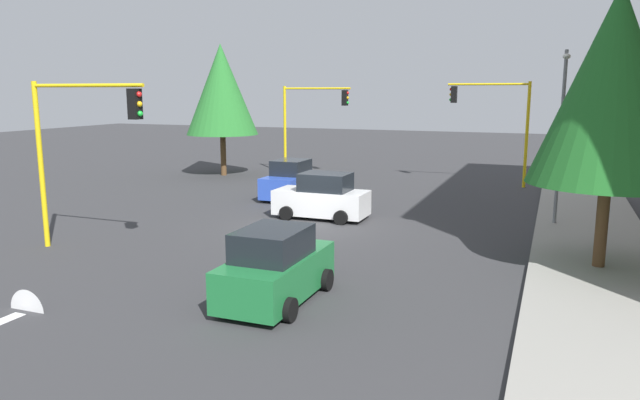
# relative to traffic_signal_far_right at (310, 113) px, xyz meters

# --- Properties ---
(ground_plane) EXTENTS (120.00, 120.00, 0.00)m
(ground_plane) POSITION_rel_traffic_signal_far_right_xyz_m (14.00, 5.71, -4.05)
(ground_plane) COLOR #353538
(sidewalk_kerb) EXTENTS (80.00, 4.00, 0.15)m
(sidewalk_kerb) POSITION_rel_traffic_signal_far_right_xyz_m (9.00, 16.21, -3.98)
(sidewalk_kerb) COLOR gray
(sidewalk_kerb) RESTS_ON ground
(lane_arrow_near) EXTENTS (2.40, 1.10, 1.10)m
(lane_arrow_near) POSITION_rel_traffic_signal_far_right_xyz_m (25.51, 2.71, -4.05)
(lane_arrow_near) COLOR silver
(lane_arrow_near) RESTS_ON ground
(traffic_signal_far_right) EXTENTS (0.36, 4.59, 5.73)m
(traffic_signal_far_right) POSITION_rel_traffic_signal_far_right_xyz_m (0.00, 0.00, 0.00)
(traffic_signal_far_right) COLOR yellow
(traffic_signal_far_right) RESTS_ON ground
(traffic_signal_near_right) EXTENTS (0.36, 4.59, 5.75)m
(traffic_signal_near_right) POSITION_rel_traffic_signal_far_right_xyz_m (20.00, -0.00, 0.01)
(traffic_signal_near_right) COLOR yellow
(traffic_signal_near_right) RESTS_ON ground
(traffic_signal_far_left) EXTENTS (0.36, 4.59, 5.95)m
(traffic_signal_far_left) POSITION_rel_traffic_signal_far_right_xyz_m (0.00, 11.44, 0.14)
(traffic_signal_far_left) COLOR yellow
(traffic_signal_far_left) RESTS_ON ground
(street_lamp_curbside) EXTENTS (2.15, 0.28, 7.00)m
(street_lamp_curbside) POSITION_rel_traffic_signal_far_right_xyz_m (10.39, 14.91, 0.30)
(street_lamp_curbside) COLOR slate
(street_lamp_curbside) RESTS_ON ground
(tree_roadside_near) EXTENTS (4.63, 4.63, 8.47)m
(tree_roadside_near) POSITION_rel_traffic_signal_far_right_xyz_m (16.00, 16.21, 1.52)
(tree_roadside_near) COLOR brown
(tree_roadside_near) RESTS_ON ground
(tree_opposite_side) EXTENTS (4.57, 4.57, 8.37)m
(tree_opposite_side) POSITION_rel_traffic_signal_far_right_xyz_m (2.00, -5.29, 1.45)
(tree_opposite_side) COLOR brown
(tree_opposite_side) RESTS_ON ground
(car_white) EXTENTS (2.07, 3.98, 1.98)m
(car_white) POSITION_rel_traffic_signal_far_right_xyz_m (12.00, 5.55, -3.16)
(car_white) COLOR white
(car_white) RESTS_ON ground
(car_green) EXTENTS (3.96, 2.08, 1.98)m
(car_green) POSITION_rel_traffic_signal_far_right_xyz_m (22.04, 8.18, -3.16)
(car_green) COLOR #1E7238
(car_green) RESTS_ON ground
(car_blue) EXTENTS (3.63, 2.11, 1.98)m
(car_blue) POSITION_rel_traffic_signal_far_right_xyz_m (8.17, 2.27, -3.16)
(car_blue) COLOR blue
(car_blue) RESTS_ON ground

